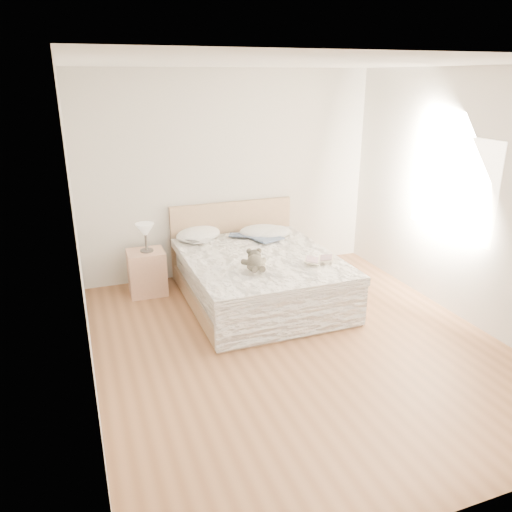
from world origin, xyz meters
The scene contains 17 objects.
floor centered at (0.00, 0.00, 0.00)m, with size 4.00×4.50×0.00m, color brown.
ceiling centered at (0.00, 0.00, 2.70)m, with size 4.00×4.50×0.00m, color white.
wall_back centered at (0.00, 2.25, 1.35)m, with size 4.00×0.02×2.70m, color silver.
wall_front centered at (0.00, -2.25, 1.35)m, with size 4.00×0.02×2.70m, color silver.
wall_left centered at (-2.00, 0.00, 1.35)m, with size 0.02×4.50×2.70m, color silver.
wall_right centered at (2.00, 0.00, 1.35)m, with size 0.02×4.50×2.70m, color silver.
window centered at (1.99, 0.30, 1.45)m, with size 0.02×1.30×1.10m, color white.
bed centered at (0.00, 1.19, 0.31)m, with size 1.72×2.14×1.00m.
nightstand centered at (-1.24, 1.84, 0.28)m, with size 0.45×0.40×0.56m, color tan.
table_lamp centered at (-1.22, 1.84, 0.81)m, with size 0.25×0.25×0.35m.
pillow_left centered at (-0.51, 2.05, 0.64)m, with size 0.63×0.44×0.19m, color white.
pillow_middle centered at (0.32, 1.85, 0.64)m, with size 0.62×0.43×0.19m, color white.
pillow_right centered at (0.44, 1.78, 0.64)m, with size 0.53×0.37×0.16m, color silver.
blouse centered at (0.26, 1.70, 0.63)m, with size 0.53×0.57×0.02m, color #3C4E6C, non-canonical shape.
photo_book centered at (-0.58, 1.78, 0.63)m, with size 0.30×0.21×0.02m, color white.
childrens_book centered at (0.55, 0.65, 0.63)m, with size 0.36×0.24×0.02m, color beige.
teddy_bear centered at (-0.24, 0.62, 0.65)m, with size 0.25×0.35×0.18m, color #565042, non-canonical shape.
Camera 1 is at (-1.99, -4.07, 2.61)m, focal length 35.00 mm.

